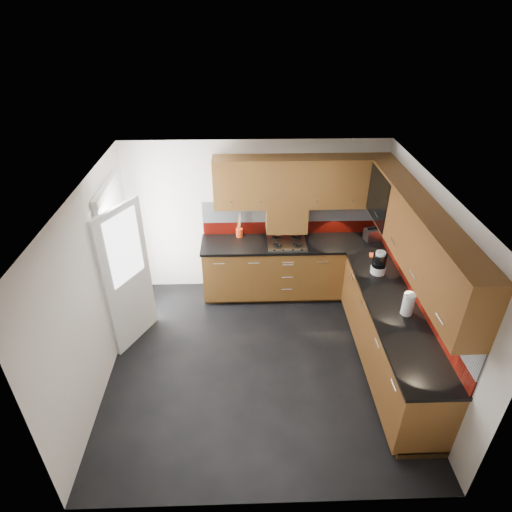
{
  "coord_description": "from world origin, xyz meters",
  "views": [
    {
      "loc": [
        -0.18,
        -3.99,
        4.13
      ],
      "look_at": [
        -0.03,
        0.65,
        1.24
      ],
      "focal_mm": 30.0,
      "sensor_mm": 36.0,
      "label": 1
    }
  ],
  "objects_px": {
    "toaster": "(373,234)",
    "food_processor": "(379,263)",
    "gas_hob": "(287,242)",
    "utensil_pot": "(239,231)"
  },
  "relations": [
    {
      "from": "gas_hob",
      "to": "utensil_pot",
      "type": "bearing_deg",
      "value": 161.58
    },
    {
      "from": "food_processor",
      "to": "gas_hob",
      "type": "bearing_deg",
      "value": 144.39
    },
    {
      "from": "toaster",
      "to": "utensil_pot",
      "type": "bearing_deg",
      "value": 175.56
    },
    {
      "from": "utensil_pot",
      "to": "food_processor",
      "type": "distance_m",
      "value": 2.11
    },
    {
      "from": "gas_hob",
      "to": "toaster",
      "type": "relative_size",
      "value": 2.02
    },
    {
      "from": "utensil_pot",
      "to": "food_processor",
      "type": "bearing_deg",
      "value": -29.68
    },
    {
      "from": "food_processor",
      "to": "toaster",
      "type": "bearing_deg",
      "value": 79.45
    },
    {
      "from": "toaster",
      "to": "food_processor",
      "type": "distance_m",
      "value": 0.91
    },
    {
      "from": "toaster",
      "to": "food_processor",
      "type": "height_order",
      "value": "food_processor"
    },
    {
      "from": "utensil_pot",
      "to": "toaster",
      "type": "bearing_deg",
      "value": -4.44
    }
  ]
}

